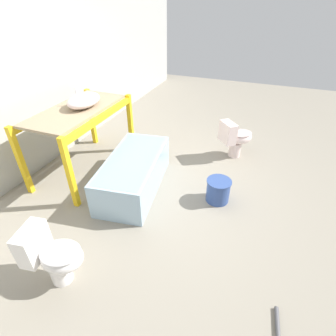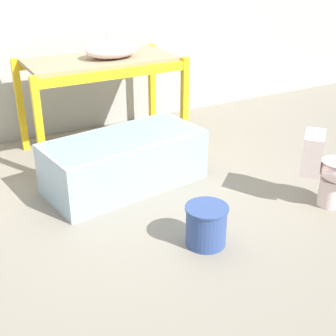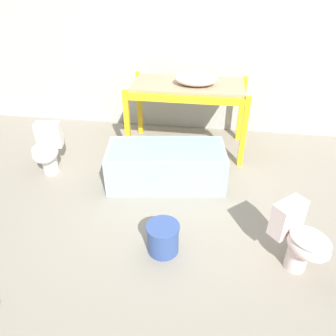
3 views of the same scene
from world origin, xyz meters
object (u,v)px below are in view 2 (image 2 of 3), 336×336
bucket_white (206,225)px  bathtub_main (125,158)px  sink_basin (112,49)px  toilet_near (332,169)px

bucket_white → bathtub_main: bearing=97.1°
sink_basin → toilet_near: 2.50m
bathtub_main → toilet_near: (1.43, -1.21, 0.07)m
bathtub_main → bucket_white: (0.15, -1.20, -0.12)m
toilet_near → bucket_white: size_ratio=1.96×
sink_basin → bucket_white: size_ratio=1.71×
sink_basin → bucket_white: sink_basin is taller
sink_basin → bathtub_main: sink_basin is taller
toilet_near → bucket_white: toilet_near is taller
toilet_near → bucket_white: (-1.28, 0.01, -0.19)m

